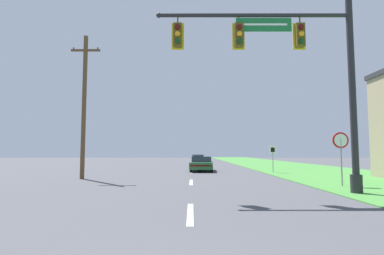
% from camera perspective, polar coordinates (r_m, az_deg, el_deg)
% --- Properties ---
extents(grass_verge_right, '(10.00, 110.00, 0.04)m').
position_cam_1_polar(grass_verge_right, '(33.71, 18.29, -7.13)').
color(grass_verge_right, '#428438').
rests_on(grass_verge_right, ground).
extents(road_center_line, '(0.16, 34.80, 0.01)m').
position_cam_1_polar(road_center_line, '(24.07, -0.03, -8.49)').
color(road_center_line, silver).
rests_on(road_center_line, ground).
extents(signal_mast, '(8.03, 0.47, 7.96)m').
position_cam_1_polar(signal_mast, '(12.87, 19.80, 10.60)').
color(signal_mast, '#232326').
rests_on(signal_mast, grass_verge_right).
extents(car_ahead, '(2.08, 4.38, 1.19)m').
position_cam_1_polar(car_ahead, '(25.25, 1.93, -6.94)').
color(car_ahead, black).
rests_on(car_ahead, ground).
extents(far_car, '(1.82, 4.45, 1.19)m').
position_cam_1_polar(far_car, '(43.52, 1.19, -5.97)').
color(far_car, black).
rests_on(far_car, ground).
extents(stop_sign, '(0.76, 0.07, 2.50)m').
position_cam_1_polar(stop_sign, '(15.77, 26.55, -3.27)').
color(stop_sign, gray).
rests_on(stop_sign, grass_verge_right).
extents(route_sign_post, '(0.55, 0.06, 2.03)m').
position_cam_1_polar(route_sign_post, '(23.91, 15.21, -4.70)').
color(route_sign_post, gray).
rests_on(route_sign_post, grass_verge_right).
extents(utility_pole_near, '(1.80, 0.26, 8.81)m').
position_cam_1_polar(utility_pole_near, '(19.51, -19.79, 4.30)').
color(utility_pole_near, brown).
rests_on(utility_pole_near, ground).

